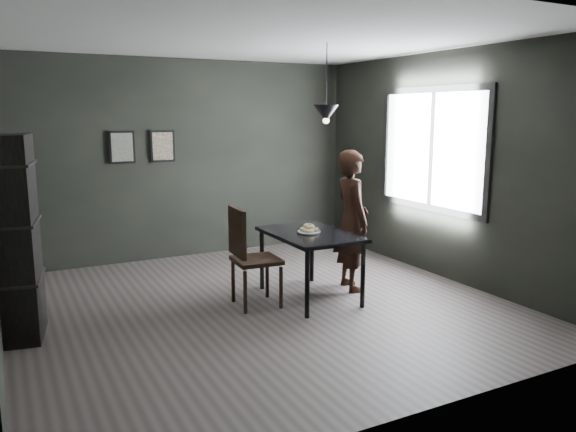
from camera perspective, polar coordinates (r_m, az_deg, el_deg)
name	(u,v)px	position (r m, az deg, el deg)	size (l,w,h in m)	color
ground	(261,306)	(6.15, -2.71, -9.10)	(5.00, 5.00, 0.00)	#3D3735
back_wall	(187,159)	(8.16, -10.25, 5.67)	(5.00, 0.10, 2.80)	black
ceiling	(259,36)	(5.84, -2.96, 17.76)	(5.00, 5.00, 0.02)	silver
window_assembly	(431,149)	(7.35, 14.37, 6.57)	(0.04, 1.96, 1.56)	white
cafe_table	(310,240)	(6.22, 2.26, -2.40)	(0.80, 1.20, 0.75)	black
white_plate	(309,232)	(6.19, 2.14, -1.67)	(0.23, 0.23, 0.01)	silver
donut_pile	(309,229)	(6.18, 2.14, -1.32)	(0.21, 0.21, 0.10)	beige
woman	(352,220)	(6.57, 6.50, -0.45)	(0.60, 0.39, 1.64)	black
wood_chair	(248,251)	(5.97, -4.11, -3.54)	(0.50, 0.50, 1.08)	black
shelf_unit	(15,239)	(5.64, -25.95, -2.08)	(0.35, 0.62, 1.87)	black
pendant_lamp	(326,113)	(6.28, 3.90, 10.39)	(0.28, 0.28, 0.86)	black
framed_print_left	(122,147)	(7.89, -16.51, 6.71)	(0.34, 0.04, 0.44)	black
framed_print_right	(162,146)	(8.02, -12.63, 6.94)	(0.34, 0.04, 0.44)	black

